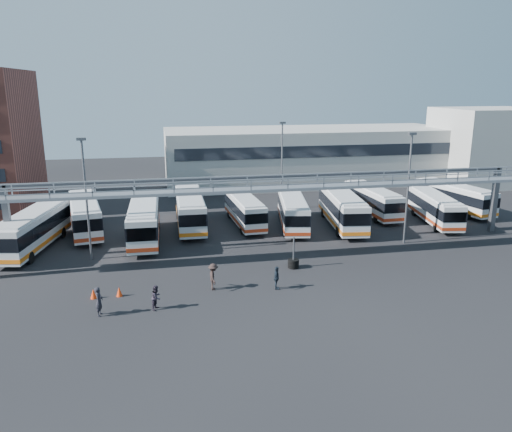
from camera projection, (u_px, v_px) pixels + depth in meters
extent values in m
plane|color=black|center=(301.00, 280.00, 37.53)|extent=(140.00, 140.00, 0.00)
cube|color=#999BA1|center=(285.00, 188.00, 40.72)|extent=(50.00, 1.80, 0.22)
cube|color=#999BA1|center=(288.00, 178.00, 39.67)|extent=(50.00, 0.10, 0.10)
cube|color=#999BA1|center=(283.00, 175.00, 41.29)|extent=(50.00, 0.10, 0.10)
cube|color=#4C4F54|center=(274.00, 177.00, 44.47)|extent=(45.00, 0.50, 0.35)
cube|color=#9E9E99|center=(308.00, 155.00, 74.82)|extent=(42.00, 14.00, 8.00)
cube|color=#B2B2AD|center=(489.00, 146.00, 73.63)|extent=(14.00, 12.00, 11.00)
cylinder|color=#4C4F54|center=(87.00, 202.00, 40.84)|extent=(0.18, 0.18, 10.00)
cube|color=#4C4F54|center=(81.00, 139.00, 39.54)|extent=(0.70, 0.35, 0.22)
cylinder|color=#4C4F54|center=(408.00, 190.00, 45.16)|extent=(0.18, 0.18, 10.00)
cube|color=#4C4F54|center=(412.00, 134.00, 43.86)|extent=(0.70, 0.35, 0.22)
cylinder|color=#4C4F54|center=(282.00, 167.00, 57.88)|extent=(0.18, 0.18, 10.00)
cube|color=#4C4F54|center=(282.00, 123.00, 56.58)|extent=(0.70, 0.35, 0.22)
cube|color=silver|center=(33.00, 230.00, 44.08)|extent=(4.64, 11.52, 2.81)
cube|color=black|center=(32.00, 226.00, 43.99)|extent=(4.71, 11.59, 1.12)
cube|color=orange|center=(34.00, 240.00, 44.33)|extent=(4.70, 11.57, 0.36)
cube|color=silver|center=(31.00, 213.00, 43.70)|extent=(4.18, 10.36, 0.16)
cylinder|color=black|center=(2.00, 258.00, 40.94)|extent=(0.49, 1.06, 1.02)
cylinder|color=black|center=(30.00, 258.00, 40.95)|extent=(0.49, 1.06, 1.02)
cylinder|color=black|center=(38.00, 233.00, 47.90)|extent=(0.49, 1.06, 1.02)
cylinder|color=black|center=(62.00, 233.00, 47.91)|extent=(0.49, 1.06, 1.02)
cube|color=silver|center=(85.00, 215.00, 49.26)|extent=(4.44, 11.42, 2.79)
cube|color=black|center=(85.00, 211.00, 49.17)|extent=(4.51, 11.49, 1.11)
cube|color=#A13113|center=(86.00, 224.00, 49.51)|extent=(4.50, 11.48, 0.35)
cube|color=silver|center=(84.00, 200.00, 48.88)|extent=(4.00, 10.28, 0.16)
cylinder|color=black|center=(75.00, 239.00, 45.98)|extent=(0.48, 1.05, 1.01)
cylinder|color=black|center=(101.00, 236.00, 46.79)|extent=(0.48, 1.05, 1.01)
cylinder|color=black|center=(73.00, 220.00, 52.41)|extent=(0.48, 1.05, 1.01)
cylinder|color=black|center=(96.00, 218.00, 53.22)|extent=(0.48, 1.05, 1.01)
cube|color=silver|center=(144.00, 221.00, 46.83)|extent=(2.80, 11.51, 2.87)
cube|color=black|center=(144.00, 217.00, 46.74)|extent=(2.86, 11.57, 1.15)
cube|color=#A13113|center=(145.00, 231.00, 47.09)|extent=(2.85, 11.56, 0.36)
cube|color=silver|center=(143.00, 205.00, 46.44)|extent=(2.52, 10.36, 0.17)
cylinder|color=black|center=(130.00, 248.00, 43.49)|extent=(0.33, 1.05, 1.04)
cylinder|color=black|center=(157.00, 246.00, 43.89)|extent=(0.33, 1.05, 1.04)
cylinder|color=black|center=(134.00, 225.00, 50.47)|extent=(0.33, 1.05, 1.04)
cylinder|color=black|center=(158.00, 224.00, 50.88)|extent=(0.33, 1.05, 1.04)
cube|color=silver|center=(190.00, 210.00, 51.09)|extent=(2.77, 11.41, 2.84)
cube|color=black|center=(190.00, 206.00, 51.00)|extent=(2.83, 11.48, 1.14)
cube|color=orange|center=(190.00, 219.00, 51.35)|extent=(2.82, 11.47, 0.36)
cube|color=silver|center=(189.00, 195.00, 50.71)|extent=(2.49, 10.27, 0.17)
cylinder|color=black|center=(180.00, 233.00, 47.77)|extent=(0.33, 1.04, 1.03)
cylinder|color=black|center=(205.00, 232.00, 48.18)|extent=(0.33, 1.04, 1.03)
cylinder|color=black|center=(178.00, 214.00, 54.70)|extent=(0.33, 1.04, 1.03)
cylinder|color=black|center=(199.00, 213.00, 55.10)|extent=(0.33, 1.04, 1.03)
cube|color=silver|center=(245.00, 210.00, 52.01)|extent=(2.81, 10.09, 2.50)
cube|color=black|center=(245.00, 207.00, 51.94)|extent=(2.87, 10.16, 1.00)
cube|color=#A13113|center=(245.00, 218.00, 52.24)|extent=(2.86, 10.15, 0.32)
cube|color=silver|center=(245.00, 197.00, 51.68)|extent=(2.53, 9.09, 0.15)
cylinder|color=black|center=(242.00, 230.00, 49.08)|extent=(0.32, 0.92, 0.91)
cylinder|color=black|center=(262.00, 228.00, 49.57)|extent=(0.32, 0.92, 0.91)
cylinder|color=black|center=(229.00, 214.00, 55.07)|extent=(0.32, 0.92, 0.91)
cylinder|color=black|center=(247.00, 213.00, 55.56)|extent=(0.32, 0.92, 0.91)
cube|color=silver|center=(293.00, 211.00, 51.14)|extent=(4.16, 10.69, 2.61)
cube|color=black|center=(293.00, 208.00, 51.07)|extent=(4.23, 10.76, 1.04)
cube|color=#A13113|center=(293.00, 220.00, 51.38)|extent=(4.22, 10.75, 0.33)
cube|color=silver|center=(293.00, 198.00, 50.79)|extent=(3.74, 9.62, 0.15)
cylinder|color=black|center=(285.00, 232.00, 48.21)|extent=(0.45, 0.98, 0.95)
cylinder|color=black|center=(307.00, 232.00, 48.26)|extent=(0.45, 0.98, 0.95)
cylinder|color=black|center=(280.00, 215.00, 54.67)|extent=(0.45, 0.98, 0.95)
cylinder|color=black|center=(299.00, 215.00, 54.71)|extent=(0.45, 0.98, 0.95)
cube|color=silver|center=(342.00, 208.00, 51.43)|extent=(4.07, 11.76, 2.88)
cube|color=black|center=(342.00, 205.00, 51.34)|extent=(4.14, 11.83, 1.15)
cube|color=orange|center=(342.00, 218.00, 51.69)|extent=(4.13, 11.82, 0.37)
cube|color=silver|center=(343.00, 194.00, 51.04)|extent=(3.66, 10.59, 0.17)
cylinder|color=black|center=(338.00, 232.00, 48.15)|extent=(0.45, 1.08, 1.05)
cylinder|color=black|center=(363.00, 231.00, 48.30)|extent=(0.45, 1.08, 1.05)
cylinder|color=black|center=(323.00, 213.00, 55.27)|extent=(0.45, 1.08, 1.05)
cylinder|color=black|center=(344.00, 212.00, 55.42)|extent=(0.45, 1.08, 1.05)
cube|color=silver|center=(372.00, 200.00, 55.96)|extent=(2.72, 10.49, 2.60)
cube|color=black|center=(372.00, 197.00, 55.88)|extent=(2.78, 10.55, 1.04)
cube|color=#A13113|center=(372.00, 208.00, 56.19)|extent=(2.77, 10.54, 0.33)
cube|color=silver|center=(373.00, 188.00, 55.61)|extent=(2.45, 9.44, 0.15)
cylinder|color=black|center=(376.00, 219.00, 52.90)|extent=(0.32, 0.96, 0.95)
cylinder|color=black|center=(395.00, 218.00, 53.37)|extent=(0.32, 0.96, 0.95)
cylinder|color=black|center=(351.00, 205.00, 59.18)|extent=(0.32, 0.96, 0.95)
cylinder|color=black|center=(367.00, 204.00, 59.65)|extent=(0.32, 0.96, 0.95)
cube|color=silver|center=(435.00, 208.00, 52.69)|extent=(3.91, 10.37, 2.53)
cube|color=black|center=(435.00, 205.00, 52.62)|extent=(3.98, 10.44, 1.01)
cube|color=#A13113|center=(434.00, 216.00, 52.92)|extent=(3.97, 10.43, 0.32)
cube|color=silver|center=(436.00, 195.00, 52.35)|extent=(3.52, 9.34, 0.15)
cylinder|color=black|center=(436.00, 227.00, 49.84)|extent=(0.42, 0.95, 0.92)
cylinder|color=black|center=(456.00, 227.00, 49.90)|extent=(0.42, 0.95, 0.92)
cylinder|color=black|center=(414.00, 211.00, 56.10)|extent=(0.42, 0.95, 0.92)
cylinder|color=black|center=(432.00, 211.00, 56.17)|extent=(0.42, 0.95, 0.92)
cube|color=silver|center=(454.00, 197.00, 57.47)|extent=(4.49, 10.86, 2.65)
cube|color=black|center=(454.00, 194.00, 57.39)|extent=(4.56, 10.93, 1.06)
cube|color=orange|center=(453.00, 205.00, 57.71)|extent=(4.55, 10.92, 0.34)
cube|color=silver|center=(455.00, 185.00, 57.11)|extent=(4.04, 9.77, 0.15)
cylinder|color=black|center=(468.00, 215.00, 54.37)|extent=(0.48, 1.00, 0.96)
cylinder|color=black|center=(483.00, 213.00, 55.18)|extent=(0.48, 1.00, 0.96)
cylinder|color=black|center=(425.00, 202.00, 60.41)|extent=(0.48, 1.00, 0.96)
cylinder|color=black|center=(439.00, 201.00, 61.22)|extent=(0.48, 1.00, 0.96)
imported|color=black|center=(99.00, 301.00, 31.62)|extent=(0.56, 0.76, 1.93)
imported|color=#27202D|center=(156.00, 297.00, 32.57)|extent=(0.92, 1.00, 1.65)
imported|color=black|center=(213.00, 277.00, 35.65)|extent=(0.76, 1.28, 1.95)
imported|color=black|center=(276.00, 278.00, 35.75)|extent=(0.66, 1.08, 1.71)
cone|color=#F23A0D|center=(119.00, 292.00, 34.67)|extent=(0.46, 0.46, 0.67)
cone|color=#F23A0D|center=(93.00, 294.00, 34.31)|extent=(0.53, 0.53, 0.69)
cylinder|color=black|center=(293.00, 266.00, 40.11)|extent=(0.90, 0.90, 0.21)
cylinder|color=black|center=(293.00, 263.00, 40.05)|extent=(0.90, 0.90, 0.21)
cylinder|color=black|center=(293.00, 261.00, 39.99)|extent=(0.90, 0.90, 0.21)
cylinder|color=#4C4F54|center=(294.00, 253.00, 39.82)|extent=(0.13, 0.13, 2.57)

